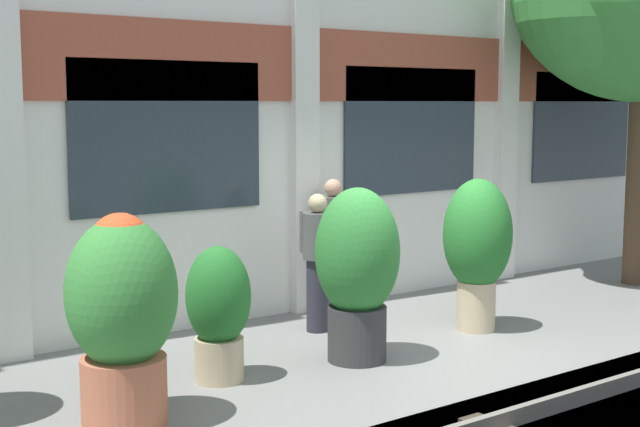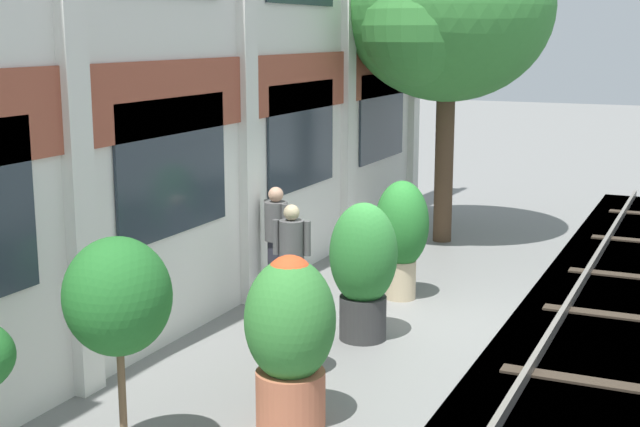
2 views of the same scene
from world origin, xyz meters
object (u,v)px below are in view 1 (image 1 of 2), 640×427
potted_plant_stone_basin (357,266)px  potted_plant_fluted_column (122,308)px  potted_plant_glazed_jar (477,239)px  resident_watching_tracks (318,258)px  potted_plant_ribbed_drum (218,309)px  resident_by_doorway (333,242)px

potted_plant_stone_basin → potted_plant_fluted_column: bearing=-173.9°
potted_plant_glazed_jar → resident_watching_tracks: bearing=145.3°
potted_plant_ribbed_drum → potted_plant_glazed_jar: bearing=-1.8°
potted_plant_ribbed_drum → potted_plant_fluted_column: potted_plant_fluted_column is taller
potted_plant_glazed_jar → resident_watching_tracks: (-1.51, 1.05, -0.21)m
potted_plant_ribbed_drum → potted_plant_stone_basin: (1.47, -0.26, 0.28)m
potted_plant_stone_basin → resident_watching_tracks: bearing=72.5°
potted_plant_fluted_column → resident_by_doorway: 4.25m
potted_plant_ribbed_drum → potted_plant_fluted_column: (-1.21, -0.54, 0.28)m
potted_plant_ribbed_drum → resident_by_doorway: resident_by_doorway is taller
potted_plant_ribbed_drum → resident_by_doorway: (2.51, 1.52, 0.21)m
potted_plant_ribbed_drum → potted_plant_stone_basin: 1.52m
potted_plant_fluted_column → potted_plant_stone_basin: (2.68, 0.29, 0.00)m
potted_plant_stone_basin → resident_by_doorway: potted_plant_stone_basin is taller
resident_by_doorway → resident_watching_tracks: resident_by_doorway is taller
potted_plant_ribbed_drum → potted_plant_fluted_column: 1.35m
potted_plant_fluted_column → resident_watching_tracks: potted_plant_fluted_column is taller
potted_plant_glazed_jar → resident_watching_tracks: potted_plant_glazed_jar is taller
resident_by_doorway → resident_watching_tracks: (-0.66, -0.58, -0.06)m
potted_plant_fluted_column → potted_plant_glazed_jar: bearing=5.5°
potted_plant_ribbed_drum → potted_plant_glazed_jar: (3.37, -0.11, 0.37)m
resident_by_doorway → potted_plant_ribbed_drum: bearing=-120.9°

